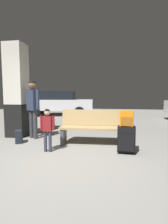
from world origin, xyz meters
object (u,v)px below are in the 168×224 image
at_px(child, 47,125).
at_px(backpack_dark_floor, 19,137).
at_px(suitcase, 126,139).
at_px(structural_pillar, 17,91).
at_px(bench, 91,127).
at_px(adult, 33,103).
at_px(parked_car_far, 59,102).
at_px(backpack_bright, 127,119).

relative_size(child, backpack_dark_floor, 2.87).
distance_m(suitcase, child, 1.77).
distance_m(structural_pillar, bench, 2.60).
distance_m(suitcase, adult, 2.87).
bearing_deg(parked_car_far, structural_pillar, -85.52).
bearing_deg(suitcase, adult, 160.08).
bearing_deg(backpack_bright, backpack_dark_floor, 171.65).
bearing_deg(backpack_bright, bench, 143.69).
height_order(bench, suitcase, bench).
height_order(structural_pillar, suitcase, structural_pillar).
distance_m(backpack_bright, child, 1.75).
distance_m(bench, backpack_dark_floor, 1.96).
distance_m(backpack_dark_floor, parked_car_far, 6.42).
height_order(suitcase, child, child).
relative_size(structural_pillar, suitcase, 4.65).
distance_m(adult, parked_car_far, 5.89).
xyz_separation_m(child, backpack_dark_floor, (-1.04, 0.57, -0.43)).
bearing_deg(child, structural_pillar, 138.47).
xyz_separation_m(backpack_bright, child, (-1.73, -0.17, -0.17)).
bearing_deg(bench, backpack_dark_floor, -173.61).
bearing_deg(backpack_bright, structural_pillar, 160.44).
distance_m(suitcase, parked_car_far, 7.67).
distance_m(bench, adult, 1.89).
height_order(structural_pillar, child, structural_pillar).
bearing_deg(child, parked_car_far, 105.50).
relative_size(bench, child, 1.66).
bearing_deg(backpack_dark_floor, bench, 6.39).
bearing_deg(bench, backpack_bright, -36.31).
xyz_separation_m(adult, parked_car_far, (-1.04, 5.79, -0.25)).
xyz_separation_m(backpack_bright, backpack_dark_floor, (-2.78, 0.41, -0.60)).
bearing_deg(backpack_bright, child, -174.55).
bearing_deg(structural_pillar, backpack_dark_floor, -59.36).
bearing_deg(child, suitcase, 5.46).
bearing_deg(parked_car_far, adult, -79.83).
relative_size(backpack_bright, child, 0.35).
relative_size(bench, suitcase, 2.69).
relative_size(structural_pillar, child, 2.88).
distance_m(child, parked_car_far, 7.16).
relative_size(adult, backpack_dark_floor, 5.00).
bearing_deg(bench, parked_car_far, 114.62).
bearing_deg(child, bench, 41.63).
bearing_deg(backpack_dark_floor, structural_pillar, 120.64).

